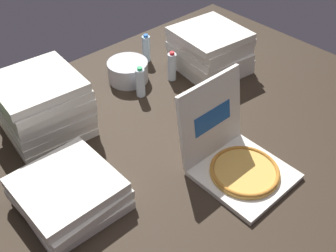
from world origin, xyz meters
The scene contains 9 objects.
ground_plane centered at (0.00, 0.00, -0.01)m, with size 3.20×2.40×0.02m, color #2D2319.
open_pizza_box centered at (0.18, -0.24, 0.09)m, with size 0.42×0.50×0.44m.
pizza_stack_left_near centered at (-0.54, 0.11, 0.07)m, with size 0.43×0.44×0.15m.
pizza_stack_left_mid centered at (-0.35, 0.65, 0.17)m, with size 0.48×0.47×0.34m.
pizza_stack_left_far centered at (0.78, 0.48, 0.15)m, with size 0.49×0.48×0.29m.
ice_bucket centered at (0.29, 0.75, 0.07)m, with size 0.26×0.26×0.13m, color #B7BABF.
water_bottle_0 centered at (0.24, 0.56, 0.10)m, with size 0.06×0.06×0.20m.
water_bottle_1 centered at (0.51, 0.56, 0.10)m, with size 0.06×0.06×0.20m.
water_bottle_2 centered at (0.54, 0.85, 0.10)m, with size 0.06×0.06×0.20m.
Camera 1 is at (-0.98, -1.04, 1.46)m, focal length 41.94 mm.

